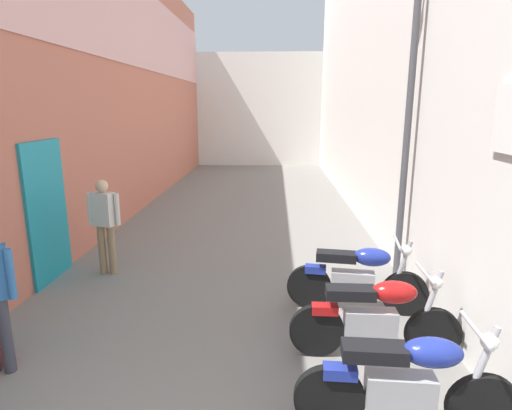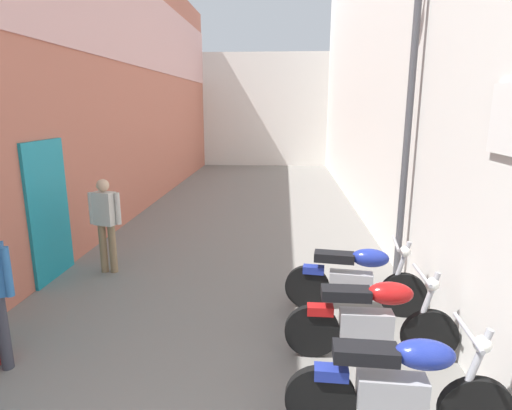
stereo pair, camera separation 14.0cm
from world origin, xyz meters
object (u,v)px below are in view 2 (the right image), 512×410
object	(u,v)px
motorcycle_third	(372,317)
motorcycle_fourth	(356,277)
street_lamp	(405,86)
motorcycle_second	(400,384)
pedestrian_further_down	(106,219)

from	to	relation	value
motorcycle_third	motorcycle_fourth	world-z (taller)	same
street_lamp	motorcycle_second	bearing A→B (deg)	-102.61
motorcycle_second	street_lamp	xyz separation A→B (m)	(0.71, 3.16, 2.48)
motorcycle_fourth	motorcycle_third	bearing A→B (deg)	-90.00
motorcycle_third	motorcycle_fourth	bearing A→B (deg)	90.00
street_lamp	motorcycle_third	bearing A→B (deg)	-109.14
motorcycle_third	street_lamp	xyz separation A→B (m)	(0.71, 2.04, 2.48)
motorcycle_third	pedestrian_further_down	bearing A→B (deg)	149.75
motorcycle_second	motorcycle_fourth	bearing A→B (deg)	90.00
pedestrian_further_down	motorcycle_second	bearing A→B (deg)	-41.18
motorcycle_fourth	street_lamp	world-z (taller)	street_lamp
motorcycle_second	motorcycle_third	world-z (taller)	same
motorcycle_second	pedestrian_further_down	size ratio (longest dim) A/B	1.18
motorcycle_second	motorcycle_third	bearing A→B (deg)	90.00
motorcycle_second	pedestrian_further_down	world-z (taller)	pedestrian_further_down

